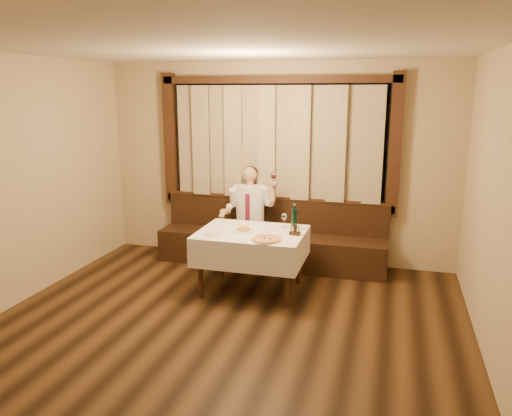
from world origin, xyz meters
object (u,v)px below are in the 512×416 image
(pizza, at_px, (267,239))
(green_bottle, at_px, (294,219))
(pasta_cream, at_px, (214,231))
(pasta_red, at_px, (244,228))
(banquette, at_px, (272,243))
(dining_table, at_px, (252,240))
(seated_man, at_px, (249,208))
(cruet_caddy, at_px, (295,231))

(pizza, height_order, green_bottle, green_bottle)
(pasta_cream, height_order, green_bottle, green_bottle)
(pizza, xyz_separation_m, pasta_red, (-0.36, 0.30, 0.02))
(banquette, distance_m, dining_table, 1.08)
(banquette, relative_size, seated_man, 2.31)
(cruet_caddy, bearing_deg, seated_man, 133.64)
(green_bottle, relative_size, seated_man, 0.23)
(pizza, xyz_separation_m, cruet_caddy, (0.26, 0.31, 0.03))
(banquette, xyz_separation_m, green_bottle, (0.48, -0.81, 0.58))
(pasta_cream, bearing_deg, seated_man, 85.24)
(pizza, height_order, cruet_caddy, cruet_caddy)
(banquette, xyz_separation_m, cruet_caddy, (0.53, -1.03, 0.49))
(pasta_cream, xyz_separation_m, cruet_caddy, (0.93, 0.21, 0.01))
(pizza, bearing_deg, seated_man, 114.62)
(dining_table, height_order, pasta_cream, pasta_cream)
(banquette, height_order, green_bottle, green_bottle)
(banquette, height_order, pasta_cream, banquette)
(dining_table, distance_m, pasta_red, 0.17)
(banquette, distance_m, green_bottle, 1.11)
(banquette, bearing_deg, seated_man, -163.78)
(seated_man, bearing_deg, banquette, 16.22)
(banquette, bearing_deg, cruet_caddy, -62.84)
(banquette, distance_m, pizza, 1.44)
(pizza, bearing_deg, banquette, 101.30)
(banquette, xyz_separation_m, seated_man, (-0.31, -0.09, 0.50))
(pasta_red, bearing_deg, seated_man, 102.61)
(banquette, height_order, cruet_caddy, banquette)
(green_bottle, xyz_separation_m, cruet_caddy, (0.05, -0.22, -0.09))
(pasta_red, height_order, cruet_caddy, cruet_caddy)
(dining_table, bearing_deg, pasta_red, -172.93)
(green_bottle, bearing_deg, cruet_caddy, -76.62)
(pasta_red, height_order, seated_man, seated_man)
(pasta_red, relative_size, pasta_cream, 1.09)
(pizza, relative_size, pasta_cream, 1.46)
(banquette, xyz_separation_m, pasta_cream, (-0.40, -1.24, 0.48))
(seated_man, bearing_deg, cruet_caddy, -48.50)
(banquette, height_order, pasta_red, banquette)
(cruet_caddy, height_order, seated_man, seated_man)
(pasta_red, height_order, green_bottle, green_bottle)
(pasta_red, xyz_separation_m, cruet_caddy, (0.62, 0.00, 0.01))
(cruet_caddy, relative_size, seated_man, 0.10)
(pizza, distance_m, seated_man, 1.38)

